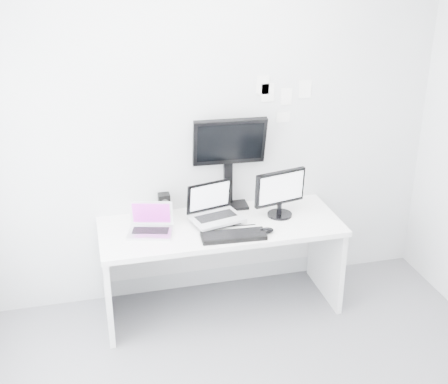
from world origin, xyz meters
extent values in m
plane|color=silver|center=(0.00, 1.60, 1.35)|extent=(3.60, 0.00, 3.60)
cube|color=white|center=(0.00, 1.25, 0.36)|extent=(1.80, 0.70, 0.73)
cube|color=silver|center=(-0.53, 1.22, 0.85)|extent=(0.37, 0.31, 0.24)
cube|color=black|center=(-0.38, 1.52, 0.82)|extent=(0.10, 0.10, 0.17)
cube|color=silver|center=(-0.02, 1.28, 0.88)|extent=(0.43, 0.37, 0.31)
cube|color=black|center=(0.14, 1.55, 1.11)|extent=(0.57, 0.23, 0.76)
cube|color=black|center=(0.47, 1.29, 0.92)|extent=(0.45, 0.28, 0.38)
cube|color=black|center=(0.04, 1.02, 0.75)|extent=(0.47, 0.19, 0.03)
ellipsoid|color=black|center=(0.28, 1.04, 0.75)|extent=(0.13, 0.09, 0.04)
cube|color=white|center=(0.45, 1.59, 1.62)|extent=(0.10, 0.00, 0.14)
cube|color=white|center=(0.60, 1.59, 1.58)|extent=(0.09, 0.00, 0.13)
cube|color=white|center=(0.75, 1.59, 1.63)|extent=(0.10, 0.00, 0.14)
cube|color=white|center=(0.58, 1.59, 1.42)|extent=(0.11, 0.00, 0.08)
cube|color=white|center=(0.41, 1.59, 1.68)|extent=(0.10, 0.00, 0.14)
camera|label=1|loc=(-0.93, -2.59, 2.72)|focal=47.55mm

